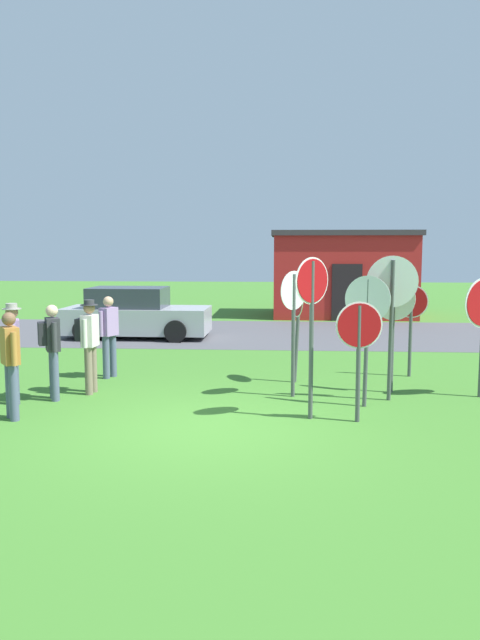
% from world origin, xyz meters
% --- Properties ---
extents(ground_plane, '(80.00, 80.00, 0.00)m').
position_xyz_m(ground_plane, '(0.00, 0.00, 0.00)').
color(ground_plane, '#3D7528').
extents(street_asphalt, '(60.00, 6.40, 0.01)m').
position_xyz_m(street_asphalt, '(0.00, 10.26, 0.00)').
color(street_asphalt, '#4C4C51').
rests_on(street_asphalt, ground).
extents(building_background, '(5.57, 3.92, 3.34)m').
position_xyz_m(building_background, '(3.55, 15.67, 1.68)').
color(building_background, '#B2231E').
rests_on(building_background, ground).
extents(parked_car_on_street, '(4.32, 2.06, 1.51)m').
position_xyz_m(parked_car_on_street, '(-3.24, 9.15, 0.69)').
color(parked_car_on_street, '#A5A8AD').
rests_on(parked_car_on_street, ground).
extents(stop_sign_leaning_left, '(0.72, 0.38, 2.16)m').
position_xyz_m(stop_sign_leaning_left, '(3.20, 2.52, 1.48)').
color(stop_sign_leaning_left, '#474C4C').
rests_on(stop_sign_leaning_left, ground).
extents(stop_sign_low_front, '(0.89, 0.14, 2.54)m').
position_xyz_m(stop_sign_low_front, '(3.05, 1.88, 1.77)').
color(stop_sign_low_front, '#474C4C').
rests_on(stop_sign_low_front, ground).
extents(stop_sign_center_cluster, '(0.24, 0.72, 2.05)m').
position_xyz_m(stop_sign_center_cluster, '(1.46, 3.27, 1.39)').
color(stop_sign_center_cluster, '#474C4C').
rests_on(stop_sign_center_cluster, ground).
extents(stop_sign_rear_right, '(0.53, 0.52, 2.54)m').
position_xyz_m(stop_sign_rear_right, '(1.61, 0.63, 1.72)').
color(stop_sign_rear_right, '#474C4C').
rests_on(stop_sign_rear_right, ground).
extents(stop_sign_far_back, '(0.72, 0.12, 1.87)m').
position_xyz_m(stop_sign_far_back, '(2.33, 0.53, 1.26)').
color(stop_sign_far_back, '#474C4C').
rests_on(stop_sign_far_back, ground).
extents(stop_sign_tallest, '(0.73, 0.38, 2.22)m').
position_xyz_m(stop_sign_tallest, '(2.58, 1.49, 1.52)').
color(stop_sign_tallest, '#474C4C').
rests_on(stop_sign_tallest, ground).
extents(stop_sign_nearest, '(0.47, 0.53, 2.27)m').
position_xyz_m(stop_sign_nearest, '(1.36, 2.07, 1.54)').
color(stop_sign_nearest, '#474C4C').
rests_on(stop_sign_nearest, ground).
extents(stop_sign_leaning_right, '(0.68, 0.11, 1.92)m').
position_xyz_m(stop_sign_leaning_right, '(3.83, 3.98, 1.29)').
color(stop_sign_leaning_right, '#474C4C').
rests_on(stop_sign_leaning_right, ground).
extents(person_on_left, '(0.45, 0.52, 1.69)m').
position_xyz_m(person_on_left, '(-2.87, 1.54, 0.98)').
color(person_on_left, '#4C5670').
rests_on(person_on_left, ground).
extents(person_with_sunhat, '(0.35, 0.53, 1.69)m').
position_xyz_m(person_with_sunhat, '(-2.40, 3.45, 0.95)').
color(person_with_sunhat, '#4C5670').
rests_on(person_with_sunhat, ground).
extents(person_in_blue, '(0.41, 0.57, 1.74)m').
position_xyz_m(person_in_blue, '(-2.37, 2.07, 1.01)').
color(person_in_blue, '#7A6B56').
rests_on(person_in_blue, ground).
extents(person_holding_notes, '(0.36, 0.52, 1.74)m').
position_xyz_m(person_holding_notes, '(-3.45, 1.27, 0.98)').
color(person_holding_notes, '#4C5670').
rests_on(person_holding_notes, ground).
extents(person_in_teal, '(0.40, 0.47, 1.69)m').
position_xyz_m(person_in_teal, '(-3.05, 0.29, 0.95)').
color(person_in_teal, '#4C5670').
rests_on(person_in_teal, ground).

